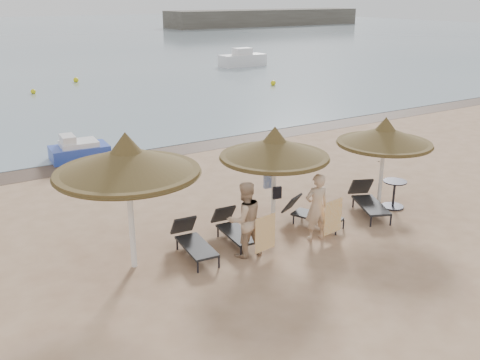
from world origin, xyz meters
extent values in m
plane|color=tan|center=(0.00, 0.00, 0.00)|extent=(160.00, 160.00, 0.00)
cube|color=brown|center=(0.00, 9.40, 0.00)|extent=(200.00, 1.60, 0.01)
cube|color=#5B554B|center=(55.00, 80.00, 1.50)|extent=(40.00, 8.00, 3.00)
cube|color=white|center=(18.00, 30.00, 0.50)|extent=(4.00, 1.60, 1.00)
cube|color=white|center=(18.00, 30.00, 1.25)|extent=(1.50, 1.00, 0.60)
cylinder|color=white|center=(-3.25, 1.12, 1.16)|extent=(0.13, 0.13, 2.32)
cone|color=brown|center=(-3.25, 1.12, 2.57)|extent=(3.21, 3.21, 0.61)
cone|color=brown|center=(-3.25, 1.12, 2.93)|extent=(0.77, 0.77, 0.50)
cylinder|color=brown|center=(-3.25, 1.12, 2.28)|extent=(3.14, 3.14, 0.11)
cylinder|color=white|center=(0.64, 1.11, 1.02)|extent=(0.12, 0.12, 2.05)
cone|color=brown|center=(0.64, 1.11, 2.26)|extent=(2.83, 2.83, 0.54)
cone|color=brown|center=(0.64, 1.11, 2.59)|extent=(0.68, 0.68, 0.44)
cylinder|color=brown|center=(0.64, 1.11, 2.01)|extent=(2.77, 2.77, 0.10)
cylinder|color=white|center=(4.22, 0.76, 0.98)|extent=(0.11, 0.11, 1.96)
cone|color=brown|center=(4.22, 0.76, 2.17)|extent=(2.71, 2.71, 0.51)
cone|color=brown|center=(4.22, 0.76, 2.47)|extent=(0.65, 0.65, 0.42)
cylinder|color=brown|center=(4.22, 0.76, 1.92)|extent=(2.65, 2.65, 0.09)
cylinder|color=black|center=(-2.16, 0.06, 0.13)|extent=(0.05, 0.05, 0.26)
cylinder|color=black|center=(-1.64, 0.02, 0.13)|extent=(0.05, 0.05, 0.26)
cylinder|color=black|center=(-2.04, 1.37, 0.13)|extent=(0.05, 0.05, 0.26)
cylinder|color=black|center=(-1.52, 1.32, 0.13)|extent=(0.05, 0.05, 0.26)
cube|color=black|center=(-1.84, 0.74, 0.29)|extent=(0.70, 1.45, 0.06)
cube|color=black|center=(-1.76, 1.56, 0.51)|extent=(0.61, 0.44, 0.53)
cylinder|color=black|center=(-0.94, 0.18, 0.13)|extent=(0.05, 0.05, 0.26)
cylinder|color=black|center=(-0.43, 0.14, 0.13)|extent=(0.05, 0.05, 0.26)
cylinder|color=black|center=(-0.84, 1.46, 0.13)|extent=(0.05, 0.05, 0.26)
cylinder|color=black|center=(-0.33, 1.42, 0.13)|extent=(0.05, 0.05, 0.26)
cube|color=black|center=(-0.63, 0.84, 0.28)|extent=(0.68, 1.42, 0.06)
cube|color=black|center=(-0.56, 1.65, 0.50)|extent=(0.60, 0.43, 0.52)
cylinder|color=black|center=(1.81, -0.08, 0.12)|extent=(0.04, 0.04, 0.25)
cylinder|color=black|center=(2.26, 0.13, 0.12)|extent=(0.04, 0.04, 0.25)
cylinder|color=black|center=(1.30, 1.06, 0.12)|extent=(0.04, 0.04, 0.25)
cylinder|color=black|center=(1.76, 1.26, 0.12)|extent=(0.04, 0.04, 0.25)
cube|color=black|center=(1.76, 0.63, 0.28)|extent=(1.04, 1.44, 0.05)
cube|color=black|center=(1.45, 1.35, 0.49)|extent=(0.66, 0.57, 0.50)
cylinder|color=black|center=(2.96, -0.18, 0.14)|extent=(0.05, 0.05, 0.28)
cylinder|color=black|center=(3.47, -0.41, 0.14)|extent=(0.05, 0.05, 0.28)
cylinder|color=black|center=(3.53, 1.10, 0.14)|extent=(0.05, 0.05, 0.28)
cylinder|color=black|center=(4.04, 0.87, 0.14)|extent=(0.05, 0.05, 0.28)
cube|color=black|center=(3.52, 0.39, 0.31)|extent=(1.18, 1.62, 0.06)
cube|color=black|center=(3.88, 1.20, 0.55)|extent=(0.74, 0.64, 0.57)
cylinder|color=black|center=(4.53, 0.49, 0.02)|extent=(0.63, 0.63, 0.05)
cylinder|color=black|center=(4.53, 0.49, 0.41)|extent=(0.07, 0.07, 0.77)
cylinder|color=black|center=(4.53, 0.49, 0.80)|extent=(0.68, 0.68, 0.03)
imported|color=tan|center=(-0.79, 0.25, 1.07)|extent=(1.03, 0.70, 2.15)
imported|color=tan|center=(1.21, 0.04, 1.02)|extent=(1.03, 0.77, 2.03)
cube|color=orange|center=(-0.44, -0.10, 0.62)|extent=(0.63, 0.11, 0.89)
cube|color=orange|center=(1.56, -0.21, 0.62)|extent=(0.64, 0.11, 0.90)
cube|color=white|center=(0.64, 1.29, 1.32)|extent=(0.33, 0.17, 0.40)
cube|color=black|center=(0.64, 0.95, 1.08)|extent=(0.24, 0.11, 0.32)
cube|color=#2A46B4|center=(-1.86, 10.17, 0.26)|extent=(2.18, 1.38, 0.53)
cube|color=white|center=(-1.86, 10.17, 0.59)|extent=(1.40, 1.14, 0.24)
cube|color=white|center=(-2.24, 10.20, 0.81)|extent=(0.53, 0.89, 0.33)
sphere|color=yellow|center=(3.31, 28.78, 0.18)|extent=(0.37, 0.37, 0.37)
sphere|color=yellow|center=(14.32, 20.28, 0.18)|extent=(0.36, 0.36, 0.36)
sphere|color=yellow|center=(-0.27, 25.59, 0.16)|extent=(0.32, 0.32, 0.32)
camera|label=1|loc=(-7.02, -9.47, 5.94)|focal=40.00mm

